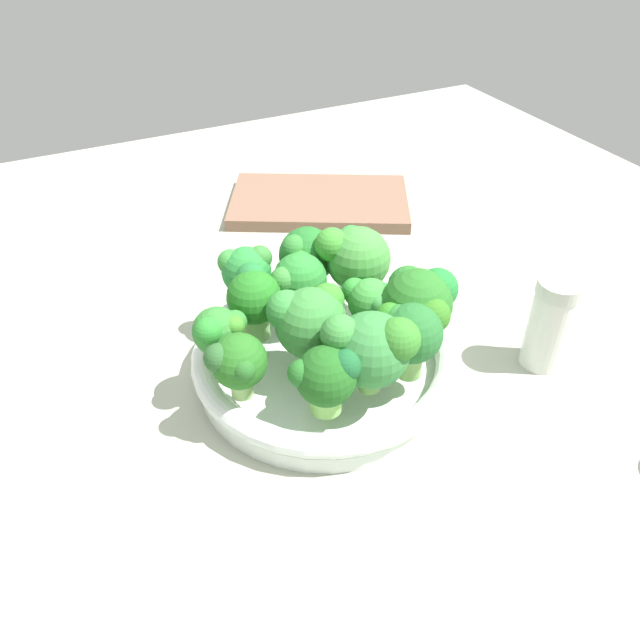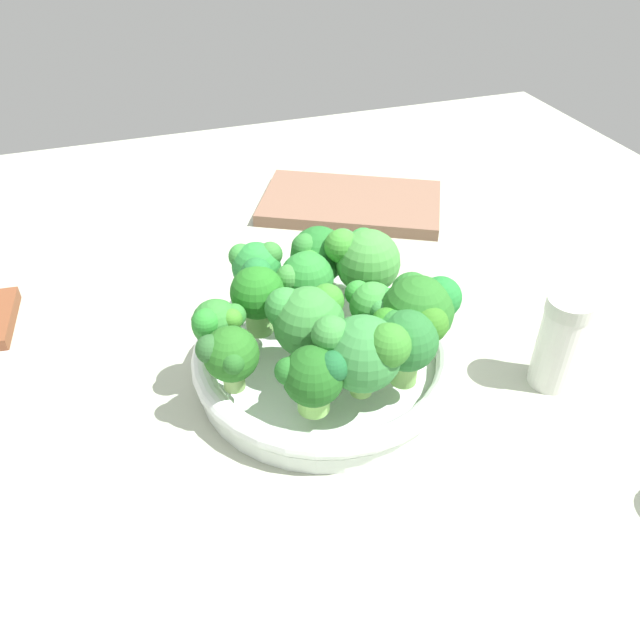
% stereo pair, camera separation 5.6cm
% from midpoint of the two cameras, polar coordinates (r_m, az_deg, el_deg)
% --- Properties ---
extents(ground_plane, '(1.30, 1.30, 0.03)m').
position_cam_midpoint_polar(ground_plane, '(0.62, -2.51, -5.48)').
color(ground_plane, '#A3AB95').
extents(bowl, '(0.25, 0.25, 0.04)m').
position_cam_midpoint_polar(bowl, '(0.59, -2.72, -3.84)').
color(bowl, white).
rests_on(bowl, ground_plane).
extents(broccoli_floret_0, '(0.06, 0.06, 0.07)m').
position_cam_midpoint_polar(broccoli_floret_0, '(0.62, -3.80, 5.77)').
color(broccoli_floret_0, '#99CC62').
rests_on(broccoli_floret_0, bowl).
extents(broccoli_floret_1, '(0.05, 0.05, 0.06)m').
position_cam_midpoint_polar(broccoli_floret_1, '(0.51, -10.61, -3.86)').
color(broccoli_floret_1, '#99C76E').
rests_on(broccoli_floret_1, bowl).
extents(broccoli_floret_2, '(0.07, 0.08, 0.08)m').
position_cam_midpoint_polar(broccoli_floret_2, '(0.55, 6.18, 1.57)').
color(broccoli_floret_2, '#85B452').
rests_on(broccoli_floret_2, bowl).
extents(broccoli_floret_3, '(0.04, 0.05, 0.06)m').
position_cam_midpoint_polar(broccoli_floret_3, '(0.56, 1.74, 1.40)').
color(broccoli_floret_3, '#9ED167').
rests_on(broccoli_floret_3, bowl).
extents(broccoli_floret_4, '(0.05, 0.05, 0.07)m').
position_cam_midpoint_polar(broccoli_floret_4, '(0.57, -8.84, 2.09)').
color(broccoli_floret_4, '#7EB85F').
rests_on(broccoli_floret_4, bowl).
extents(broccoli_floret_5, '(0.05, 0.05, 0.06)m').
position_cam_midpoint_polar(broccoli_floret_5, '(0.61, -9.31, 4.35)').
color(broccoli_floret_5, '#82C86A').
rests_on(broccoli_floret_5, bowl).
extents(broccoli_floret_6, '(0.07, 0.06, 0.07)m').
position_cam_midpoint_polar(broccoli_floret_6, '(0.54, -3.96, -0.12)').
color(broccoli_floret_6, '#7AB754').
rests_on(broccoli_floret_6, bowl).
extents(broccoli_floret_7, '(0.06, 0.06, 0.07)m').
position_cam_midpoint_polar(broccoli_floret_7, '(0.59, -4.72, 3.57)').
color(broccoli_floret_7, '#84CD65').
rests_on(broccoli_floret_7, bowl).
extents(broccoli_floret_8, '(0.06, 0.05, 0.06)m').
position_cam_midpoint_polar(broccoli_floret_8, '(0.49, -2.65, -5.31)').
color(broccoli_floret_8, '#8FD862').
rests_on(broccoli_floret_8, bowl).
extents(broccoli_floret_9, '(0.05, 0.05, 0.06)m').
position_cam_midpoint_polar(broccoli_floret_9, '(0.54, -12.08, -1.19)').
color(broccoli_floret_9, '#A1D16C').
rests_on(broccoli_floret_9, bowl).
extents(broccoli_floret_10, '(0.07, 0.07, 0.08)m').
position_cam_midpoint_polar(broccoli_floret_10, '(0.50, 1.41, -2.59)').
color(broccoli_floret_10, '#79B251').
rests_on(broccoli_floret_10, bowl).
extents(broccoli_floret_11, '(0.07, 0.07, 0.08)m').
position_cam_midpoint_polar(broccoli_floret_11, '(0.61, 0.36, 5.74)').
color(broccoli_floret_11, '#9ECE73').
rests_on(broccoli_floret_11, bowl).
extents(broccoli_floret_12, '(0.05, 0.06, 0.07)m').
position_cam_midpoint_polar(broccoli_floret_12, '(0.52, 4.96, -1.22)').
color(broccoli_floret_12, '#86C15F').
rests_on(broccoli_floret_12, bowl).
extents(cutting_board, '(0.28, 0.24, 0.02)m').
position_cam_midpoint_polar(cutting_board, '(0.88, -1.90, 10.60)').
color(cutting_board, brown).
rests_on(cutting_board, ground_plane).
extents(pepper_shaker, '(0.04, 0.04, 0.10)m').
position_cam_midpoint_polar(pepper_shaker, '(0.61, 17.73, -0.37)').
color(pepper_shaker, silver).
rests_on(pepper_shaker, ground_plane).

